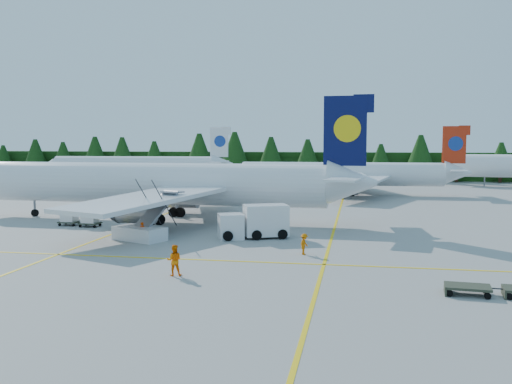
% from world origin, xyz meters
% --- Properties ---
extents(ground, '(320.00, 320.00, 0.00)m').
position_xyz_m(ground, '(0.00, 0.00, 0.00)').
color(ground, '#A0A09B').
rests_on(ground, ground).
extents(taxi_stripe_a, '(0.25, 120.00, 0.01)m').
position_xyz_m(taxi_stripe_a, '(-14.00, 20.00, 0.01)').
color(taxi_stripe_a, yellow).
rests_on(taxi_stripe_a, ground).
extents(taxi_stripe_b, '(0.25, 120.00, 0.01)m').
position_xyz_m(taxi_stripe_b, '(6.00, 20.00, 0.01)').
color(taxi_stripe_b, yellow).
rests_on(taxi_stripe_b, ground).
extents(taxi_stripe_cross, '(80.00, 0.25, 0.01)m').
position_xyz_m(taxi_stripe_cross, '(0.00, -6.00, 0.01)').
color(taxi_stripe_cross, yellow).
rests_on(taxi_stripe_cross, ground).
extents(treeline_hedge, '(220.00, 4.00, 6.00)m').
position_xyz_m(treeline_hedge, '(0.00, 82.00, 3.00)').
color(treeline_hedge, black).
rests_on(treeline_hedge, ground).
extents(airliner_navy, '(44.62, 36.67, 12.97)m').
position_xyz_m(airliner_navy, '(-14.34, 12.97, 3.90)').
color(airliner_navy, silver).
rests_on(airliner_navy, ground).
extents(airliner_red, '(37.11, 30.52, 10.79)m').
position_xyz_m(airliner_red, '(4.91, 45.90, 3.24)').
color(airliner_red, silver).
rests_on(airliner_red, ground).
extents(airliner_far_left, '(38.59, 6.74, 11.22)m').
position_xyz_m(airliner_far_left, '(-38.29, 65.08, 3.52)').
color(airliner_far_left, silver).
rests_on(airliner_far_left, ground).
extents(airstairs, '(5.32, 6.83, 4.02)m').
position_xyz_m(airstairs, '(-10.14, 1.25, 0.87)').
color(airstairs, silver).
rests_on(airstairs, ground).
extents(service_truck, '(6.45, 4.28, 2.93)m').
position_xyz_m(service_truck, '(-0.80, 3.77, 1.45)').
color(service_truck, white).
rests_on(service_truck, ground).
extents(uld_pair, '(4.44, 1.99, 1.50)m').
position_xyz_m(uld_pair, '(-19.32, 7.61, 1.01)').
color(uld_pair, '#2F3325').
rests_on(uld_pair, ground).
extents(crew_a, '(0.63, 0.48, 1.57)m').
position_xyz_m(crew_a, '(-10.04, 0.93, 0.79)').
color(crew_a, '#F94405').
rests_on(crew_a, ground).
extents(crew_b, '(1.12, 0.96, 2.00)m').
position_xyz_m(crew_b, '(-3.20, -10.93, 1.00)').
color(crew_b, orange).
rests_on(crew_b, ground).
extents(crew_c, '(0.63, 0.77, 1.61)m').
position_xyz_m(crew_c, '(4.31, -2.75, 0.80)').
color(crew_c, '#DB6704').
rests_on(crew_c, ground).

